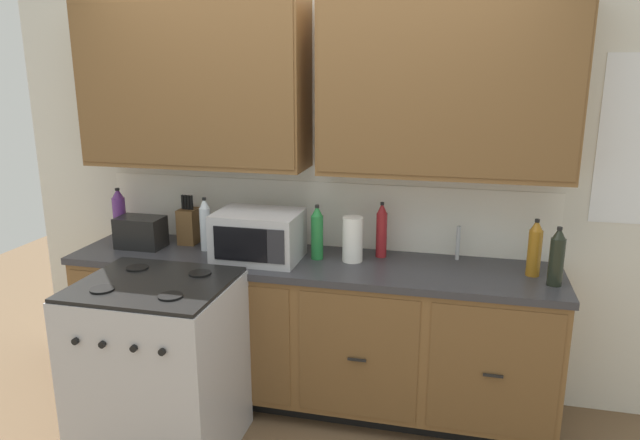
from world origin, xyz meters
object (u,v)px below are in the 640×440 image
(paper_towel_roll, at_px, (353,239))
(bottle_dark, at_px, (557,257))
(stove_range, at_px, (159,367))
(bottle_amber, at_px, (535,248))
(bottle_clear, at_px, (205,225))
(toaster, at_px, (141,232))
(bottle_violet, at_px, (119,214))
(knife_block, at_px, (189,225))
(microwave, at_px, (258,236))
(bottle_green, at_px, (317,233))
(bottle_red, at_px, (382,230))

(paper_towel_roll, distance_m, bottle_dark, 1.08)
(stove_range, bearing_deg, bottle_dark, 15.42)
(stove_range, relative_size, bottle_amber, 3.06)
(stove_range, relative_size, bottle_clear, 2.92)
(bottle_clear, bearing_deg, bottle_amber, -0.18)
(toaster, relative_size, paper_towel_roll, 1.08)
(paper_towel_roll, height_order, bottle_violet, bottle_violet)
(stove_range, bearing_deg, knife_block, 102.76)
(microwave, relative_size, paper_towel_roll, 1.85)
(stove_range, height_order, bottle_green, bottle_green)
(stove_range, bearing_deg, microwave, 58.34)
(bottle_violet, relative_size, bottle_clear, 1.01)
(bottle_dark, relative_size, bottle_red, 0.94)
(bottle_green, bearing_deg, bottle_red, 19.37)
(knife_block, distance_m, paper_towel_roll, 1.07)
(bottle_red, bearing_deg, bottle_dark, -15.16)
(toaster, bearing_deg, bottle_green, 2.12)
(bottle_clear, height_order, bottle_red, bottle_red)
(knife_block, relative_size, bottle_amber, 1.00)
(stove_range, xyz_separation_m, bottle_green, (0.68, 0.67, 0.59))
(paper_towel_roll, height_order, bottle_green, bottle_green)
(bottle_violet, bearing_deg, bottle_amber, -2.58)
(knife_block, height_order, bottle_red, bottle_red)
(bottle_green, bearing_deg, bottle_dark, -5.61)
(stove_range, height_order, bottle_amber, bottle_amber)
(toaster, height_order, bottle_violet, bottle_violet)
(bottle_green, xyz_separation_m, bottle_amber, (1.18, -0.00, -0.00))
(knife_block, bearing_deg, stove_range, -77.24)
(bottle_amber, distance_m, bottle_red, 0.84)
(knife_block, xyz_separation_m, bottle_clear, (0.16, -0.11, 0.04))
(paper_towel_roll, bearing_deg, toaster, -177.93)
(bottle_green, height_order, bottle_dark, bottle_green)
(stove_range, bearing_deg, bottle_amber, 19.60)
(toaster, bearing_deg, bottle_clear, 6.23)
(toaster, height_order, bottle_clear, bottle_clear)
(knife_block, xyz_separation_m, bottle_amber, (2.04, -0.11, 0.04))
(bottle_green, relative_size, bottle_amber, 1.03)
(microwave, distance_m, bottle_clear, 0.38)
(knife_block, height_order, bottle_green, bottle_green)
(paper_towel_roll, bearing_deg, stove_range, -142.81)
(microwave, bearing_deg, paper_towel_roll, 10.33)
(stove_range, xyz_separation_m, bottle_clear, (-0.02, 0.67, 0.59))
(stove_range, relative_size, bottle_violet, 2.88)
(bottle_violet, bearing_deg, knife_block, 0.01)
(stove_range, distance_m, bottle_dark, 2.11)
(bottle_violet, relative_size, bottle_dark, 1.07)
(microwave, relative_size, bottle_violet, 1.46)
(stove_range, distance_m, knife_block, 0.97)
(toaster, distance_m, bottle_amber, 2.29)
(bottle_amber, xyz_separation_m, bottle_dark, (0.09, -0.12, -0.00))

